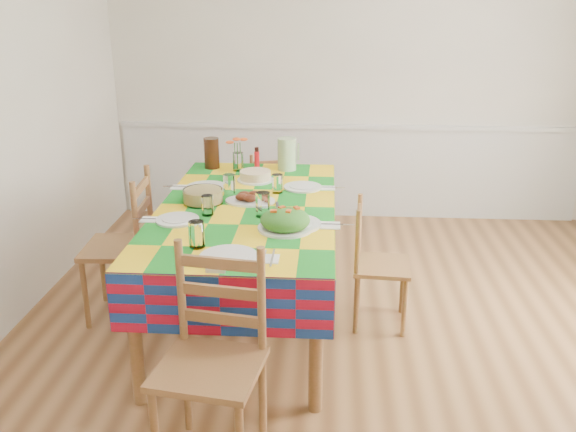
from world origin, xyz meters
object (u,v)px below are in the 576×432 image
object	(u,v)px
green_pitcher	(287,154)
chair_far	(269,199)
chair_right	(376,265)
chair_near	(212,362)
dining_table	(247,219)
chair_left	(124,247)
tea_pitcher	(212,153)
meat_platter	(250,198)

from	to	relation	value
green_pitcher	chair_far	size ratio (longest dim) A/B	0.29
chair_far	chair_right	bearing A→B (deg)	107.17
green_pitcher	chair_near	bearing A→B (deg)	-94.94
green_pitcher	chair_near	distance (m)	2.24
chair_far	chair_right	xyz separation A→B (m)	(0.83, -1.32, -0.00)
chair_near	chair_far	size ratio (longest dim) A/B	1.21
dining_table	chair_left	bearing A→B (deg)	179.82
chair_right	green_pitcher	bearing A→B (deg)	40.55
chair_near	chair_left	bearing A→B (deg)	131.61
green_pitcher	chair_near	world-z (taller)	green_pitcher
tea_pitcher	chair_left	world-z (taller)	tea_pitcher
chair_far	chair_left	bearing A→B (deg)	42.49
chair_left	green_pitcher	bearing A→B (deg)	127.07
dining_table	chair_left	world-z (taller)	chair_left
meat_platter	chair_near	size ratio (longest dim) A/B	0.32
dining_table	meat_platter	bearing A→B (deg)	81.20
meat_platter	chair_near	bearing A→B (deg)	-90.15
dining_table	green_pitcher	xyz separation A→B (m)	(0.20, 0.87, 0.21)
tea_pitcher	chair_left	bearing A→B (deg)	-116.61
green_pitcher	chair_right	world-z (taller)	green_pitcher
meat_platter	green_pitcher	xyz separation A→B (m)	(0.19, 0.80, 0.10)
meat_platter	tea_pitcher	xyz separation A→B (m)	(-0.40, 0.81, 0.09)
tea_pitcher	chair_far	bearing A→B (deg)	47.54
dining_table	chair_right	bearing A→B (deg)	0.19
green_pitcher	chair_right	size ratio (longest dim) A/B	0.29
tea_pitcher	chair_far	distance (m)	0.78
green_pitcher	chair_near	size ratio (longest dim) A/B	0.24
green_pitcher	chair_left	size ratio (longest dim) A/B	0.24
tea_pitcher	chair_far	xyz separation A→B (m)	(0.40, 0.44, -0.51)
dining_table	tea_pitcher	size ratio (longest dim) A/B	8.86
chair_near	meat_platter	bearing A→B (deg)	98.93
dining_table	green_pitcher	size ratio (longest dim) A/B	8.50
dining_table	chair_right	distance (m)	0.89
meat_platter	chair_left	distance (m)	0.91
green_pitcher	tea_pitcher	bearing A→B (deg)	178.99
dining_table	chair_near	distance (m)	1.33
chair_far	chair_near	bearing A→B (deg)	74.97
meat_platter	chair_near	world-z (taller)	chair_near
dining_table	chair_far	distance (m)	1.36
meat_platter	chair_left	world-z (taller)	chair_left
meat_platter	tea_pitcher	world-z (taller)	tea_pitcher
chair_near	chair_right	size ratio (longest dim) A/B	1.21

